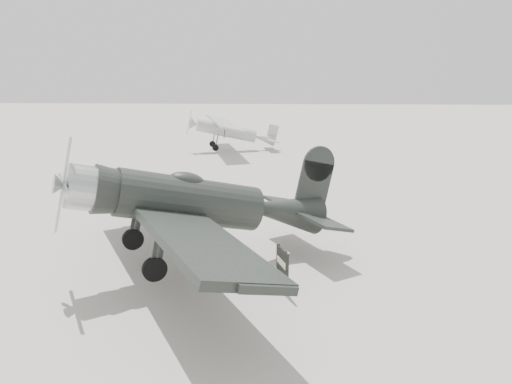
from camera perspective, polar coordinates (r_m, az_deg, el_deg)
ground at (r=19.07m, az=-1.39°, el=-6.56°), size 160.00×160.00×0.00m
lowwing_monoplane at (r=16.81m, az=-6.23°, el=-1.28°), size 10.48×12.78×4.32m
highwing_monoplane at (r=41.50m, az=-2.99°, el=7.26°), size 7.54×10.52×2.98m
sign_board at (r=15.36m, az=3.03°, el=-8.33°), size 0.38×0.97×1.44m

